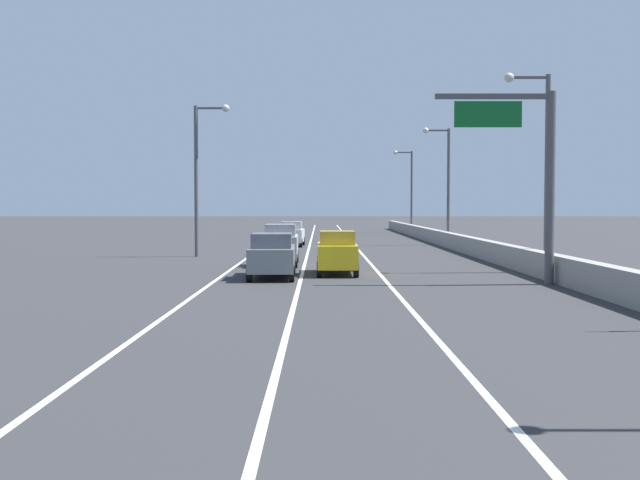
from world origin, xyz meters
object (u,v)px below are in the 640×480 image
lamp_post_right_third (448,177)px  lamp_post_left_mid (204,169)px  lamp_post_right_second (544,157)px  car_silver_0 (284,245)px  lamp_post_right_fourth (412,186)px  car_yellow_3 (340,253)px  overhead_sign_gantry (535,163)px  car_gray_2 (275,255)px  car_white_1 (295,234)px

lamp_post_right_third → lamp_post_left_mid: 21.59m
lamp_post_right_second → lamp_post_right_third: (-0.42, 24.26, 0.00)m
lamp_post_right_second → car_silver_0: (-12.20, 4.24, -4.25)m
lamp_post_right_fourth → lamp_post_left_mid: 41.31m
car_silver_0 → car_yellow_3: car_silver_0 is taller
overhead_sign_gantry → car_gray_2: bearing=164.9°
car_silver_0 → lamp_post_right_fourth: bearing=75.0°
overhead_sign_gantry → car_silver_0: 14.56m
car_white_1 → car_yellow_3: car_yellow_3 is taller
lamp_post_left_mid → car_silver_0: (5.16, -6.61, -4.25)m
overhead_sign_gantry → lamp_post_right_second: 5.81m
lamp_post_right_second → lamp_post_left_mid: 20.47m
lamp_post_right_third → car_gray_2: lamp_post_right_third is taller
lamp_post_right_second → car_silver_0: 13.59m
car_white_1 → lamp_post_right_second: bearing=-61.4°
lamp_post_left_mid → car_yellow_3: lamp_post_left_mid is taller
lamp_post_right_second → car_silver_0: lamp_post_right_second is taller
overhead_sign_gantry → car_white_1: (-10.36, 28.03, -3.78)m
lamp_post_right_fourth → car_white_1: bearing=-114.8°
overhead_sign_gantry → lamp_post_right_third: lamp_post_right_third is taller
lamp_post_left_mid → car_silver_0: 9.40m
lamp_post_right_third → car_white_1: lamp_post_right_third is taller
overhead_sign_gantry → lamp_post_right_second: size_ratio=0.82×
overhead_sign_gantry → lamp_post_left_mid: size_ratio=0.82×
overhead_sign_gantry → lamp_post_right_fourth: (1.60, 53.95, 0.58)m
lamp_post_right_fourth → car_gray_2: lamp_post_right_fourth is taller
car_gray_2 → lamp_post_right_second: bearing=12.3°
lamp_post_right_third → car_gray_2: (-11.78, -26.93, -4.35)m
lamp_post_left_mid → lamp_post_right_second: bearing=-32.0°
car_silver_0 → car_gray_2: car_silver_0 is taller
lamp_post_right_third → lamp_post_right_fourth: 24.26m
car_silver_0 → overhead_sign_gantry: bearing=-43.4°
car_gray_2 → lamp_post_right_fourth: bearing=77.0°
car_silver_0 → car_gray_2: bearing=-90.1°
overhead_sign_gantry → car_silver_0: size_ratio=1.66×
car_silver_0 → lamp_post_right_third: bearing=59.5°
lamp_post_right_third → car_white_1: (-11.90, -1.66, -4.37)m
car_yellow_3 → lamp_post_right_second: bearing=5.7°
lamp_post_right_third → lamp_post_right_fourth: same height
lamp_post_right_second → car_gray_2: bearing=-167.7°
lamp_post_right_fourth → lamp_post_right_second: bearing=-89.6°
lamp_post_right_fourth → car_gray_2: bearing=-103.0°
lamp_post_left_mid → car_white_1: lamp_post_left_mid is taller
car_gray_2 → overhead_sign_gantry: bearing=-15.1°
lamp_post_right_fourth → car_white_1: 28.88m
car_silver_0 → car_white_1: bearing=90.4°
car_white_1 → car_gray_2: (0.12, -25.26, 0.02)m
lamp_post_right_second → car_yellow_3: lamp_post_right_second is taller
car_yellow_3 → overhead_sign_gantry: bearing=-31.2°
lamp_post_right_second → car_white_1: (-12.33, 22.59, -4.37)m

